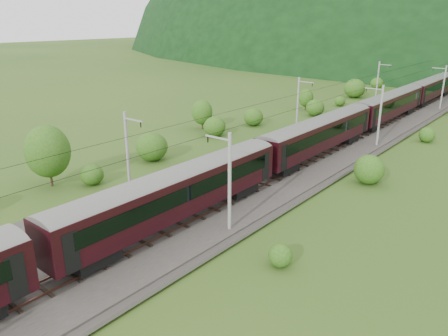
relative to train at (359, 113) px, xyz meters
The scene contains 14 objects.
ground 34.74m from the train, 93.98° to the right, with size 600.00×600.00×0.00m, color #2C4F18.
railbed 24.83m from the train, 95.60° to the right, with size 14.00×220.00×0.30m, color #38332D.
track_left 25.15m from the train, 101.10° to the right, with size 2.40×220.00×0.27m.
track_right 24.69m from the train, 90.00° to the right, with size 2.40×220.00×0.27m.
catenary_left 8.90m from the train, 163.93° to the right, with size 2.54×192.28×8.00m.
catenary_right 4.52m from the train, 33.42° to the right, with size 2.54×192.28×8.00m.
overhead_wires 24.80m from the train, 95.60° to the right, with size 4.83×198.00×0.03m.
mountain_ridge 292.42m from the train, 114.75° to the left, with size 336.00×280.00×132.00m, color black.
train is the anchor object (origin of this frame).
hazard_post_near 28.08m from the train, 96.00° to the left, with size 0.14×0.14×1.30m, color red.
hazard_post_far 24.71m from the train, 94.84° to the left, with size 0.15×0.15×1.45m, color red.
signal 12.10m from the train, 119.00° to the right, with size 0.22×0.22×2.00m.
vegetation_left 23.45m from the train, 132.81° to the right, with size 12.21×146.04×6.45m.
vegetation_right 30.33m from the train, 73.23° to the right, with size 4.34×102.24×2.80m.
Camera 1 is at (25.94, -25.00, 16.43)m, focal length 35.00 mm.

